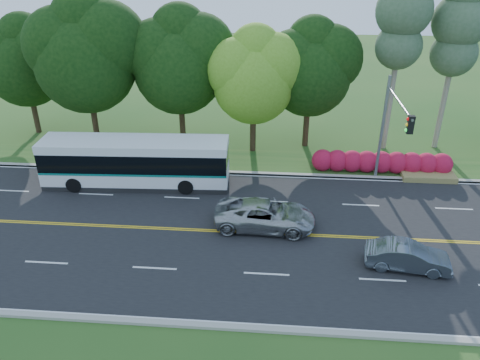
# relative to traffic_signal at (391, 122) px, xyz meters

# --- Properties ---
(ground) EXTENTS (120.00, 120.00, 0.00)m
(ground) POSITION_rel_traffic_signal_xyz_m (-6.49, -5.40, -4.67)
(ground) COLOR #24521B
(ground) RESTS_ON ground
(road) EXTENTS (60.00, 14.00, 0.02)m
(road) POSITION_rel_traffic_signal_xyz_m (-6.49, -5.40, -4.66)
(road) COLOR black
(road) RESTS_ON ground
(curb_north) EXTENTS (60.00, 0.30, 0.15)m
(curb_north) POSITION_rel_traffic_signal_xyz_m (-6.49, 1.75, -4.60)
(curb_north) COLOR #A29F93
(curb_north) RESTS_ON ground
(curb_south) EXTENTS (60.00, 0.30, 0.15)m
(curb_south) POSITION_rel_traffic_signal_xyz_m (-6.49, -12.55, -4.60)
(curb_south) COLOR #A29F93
(curb_south) RESTS_ON ground
(grass_verge) EXTENTS (60.00, 4.00, 0.10)m
(grass_verge) POSITION_rel_traffic_signal_xyz_m (-6.49, 3.60, -4.62)
(grass_verge) COLOR #24521B
(grass_verge) RESTS_ON ground
(lane_markings) EXTENTS (57.60, 13.82, 0.00)m
(lane_markings) POSITION_rel_traffic_signal_xyz_m (-6.59, -5.40, -4.65)
(lane_markings) COLOR gold
(lane_markings) RESTS_ON road
(tree_row) EXTENTS (44.70, 9.10, 13.84)m
(tree_row) POSITION_rel_traffic_signal_xyz_m (-11.65, 6.73, 2.06)
(tree_row) COLOR black
(tree_row) RESTS_ON ground
(bougainvillea_hedge) EXTENTS (9.50, 2.25, 1.50)m
(bougainvillea_hedge) POSITION_rel_traffic_signal_xyz_m (0.69, 2.75, -3.95)
(bougainvillea_hedge) COLOR maroon
(bougainvillea_hedge) RESTS_ON ground
(traffic_signal) EXTENTS (0.42, 6.10, 7.00)m
(traffic_signal) POSITION_rel_traffic_signal_xyz_m (0.00, 0.00, 0.00)
(traffic_signal) COLOR gray
(traffic_signal) RESTS_ON ground
(transit_bus) EXTENTS (11.96, 3.09, 3.10)m
(transit_bus) POSITION_rel_traffic_signal_xyz_m (-15.70, -0.35, -3.11)
(transit_bus) COLOR white
(transit_bus) RESTS_ON road
(sedan) EXTENTS (4.19, 1.91, 1.33)m
(sedan) POSITION_rel_traffic_signal_xyz_m (-0.19, -7.85, -3.99)
(sedan) COLOR slate
(sedan) RESTS_ON road
(suv) EXTENTS (5.67, 2.77, 1.55)m
(suv) POSITION_rel_traffic_signal_xyz_m (-7.22, -4.76, -3.88)
(suv) COLOR #ABAEAF
(suv) RESTS_ON road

